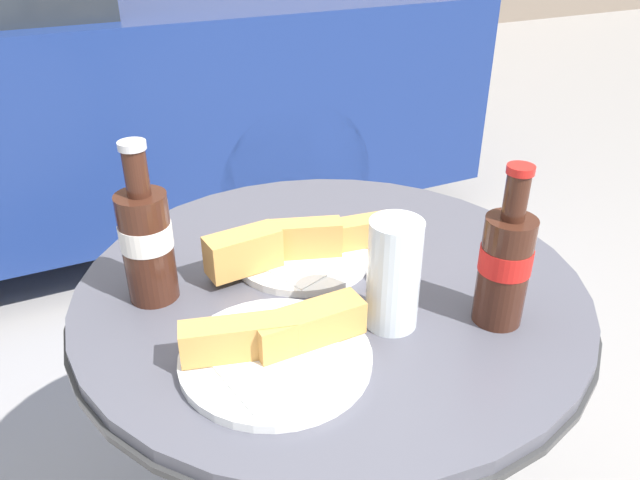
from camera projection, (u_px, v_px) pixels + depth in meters
bistro_table at (330, 361)px, 1.01m from camera, size 0.76×0.76×0.73m
cola_bottle_left at (505, 263)px, 0.80m from camera, size 0.07×0.07×0.22m
cola_bottle_right at (147, 240)px, 0.85m from camera, size 0.07×0.07×0.23m
drinking_glass at (393, 279)px, 0.81m from camera, size 0.07×0.07×0.15m
lunch_plate_near at (298, 248)px, 0.96m from camera, size 0.31×0.22×0.07m
lunch_plate_far at (276, 346)px, 0.77m from camera, size 0.24×0.24×0.06m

